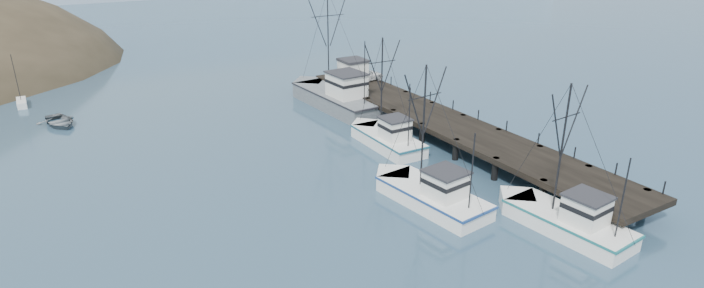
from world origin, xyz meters
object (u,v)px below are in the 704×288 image
at_px(pier, 443,122).
at_px(pier_shed, 353,70).
at_px(trawler_near, 564,220).
at_px(pickup_truck, 365,75).
at_px(trawler_far, 386,138).
at_px(work_vessel, 336,97).
at_px(trawler_mid, 429,194).
at_px(motorboat, 60,125).

height_order(pier, pier_shed, pier_shed).
relative_size(trawler_near, pickup_truck, 2.20).
bearing_deg(pier_shed, trawler_far, -109.96).
bearing_deg(work_vessel, trawler_far, -98.49).
xyz_separation_m(trawler_mid, pier_shed, (9.70, 27.70, 2.60)).
bearing_deg(trawler_near, pier, 76.58).
height_order(trawler_far, work_vessel, work_vessel).
bearing_deg(trawler_near, pier_shed, 83.41).
distance_m(trawler_near, motorboat, 51.29).
xyz_separation_m(pier, trawler_mid, (-10.00, -10.59, -0.87)).
height_order(trawler_near, pickup_truck, trawler_near).
relative_size(pickup_truck, motorboat, 0.90).
xyz_separation_m(trawler_mid, pickup_truck, (11.18, 27.29, 1.86)).
height_order(trawler_far, pier_shed, trawler_far).
bearing_deg(trawler_far, pier_shed, 70.04).
relative_size(trawler_far, pier_shed, 3.36).
bearing_deg(trawler_near, trawler_far, 94.96).
relative_size(pier_shed, motorboat, 0.59).
height_order(pier, trawler_far, trawler_far).
bearing_deg(trawler_far, work_vessel, 81.51).
height_order(trawler_mid, trawler_far, trawler_mid).
distance_m(work_vessel, motorboat, 30.37).
bearing_deg(pier, pickup_truck, 85.97).
xyz_separation_m(trawler_far, motorboat, (-26.82, 22.99, -0.82)).
distance_m(trawler_near, pickup_truck, 35.75).
bearing_deg(trawler_mid, trawler_far, 71.63).
xyz_separation_m(trawler_near, pickup_truck, (5.60, 35.26, 1.86)).
bearing_deg(pickup_truck, pier_shed, 74.18).
bearing_deg(pickup_truck, motorboat, 77.46).
bearing_deg(motorboat, trawler_far, -52.15).
bearing_deg(pier, pier_shed, 91.01).
height_order(trawler_near, trawler_mid, trawler_mid).
bearing_deg(trawler_mid, motorboat, 123.51).
relative_size(work_vessel, pickup_truck, 3.37).
bearing_deg(trawler_far, trawler_near, -85.04).
distance_m(trawler_far, pier_shed, 17.26).
height_order(pier, motorboat, pier).
relative_size(trawler_far, pickup_truck, 2.20).
bearing_deg(pier, trawler_near, -103.42).
distance_m(trawler_near, trawler_far, 19.70).
relative_size(trawler_mid, pier_shed, 3.49).
xyz_separation_m(trawler_mid, motorboat, (-22.95, 34.65, -0.82)).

